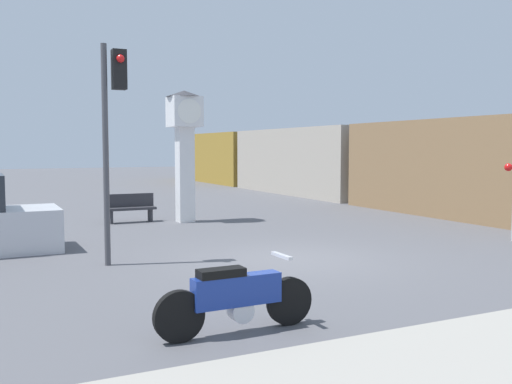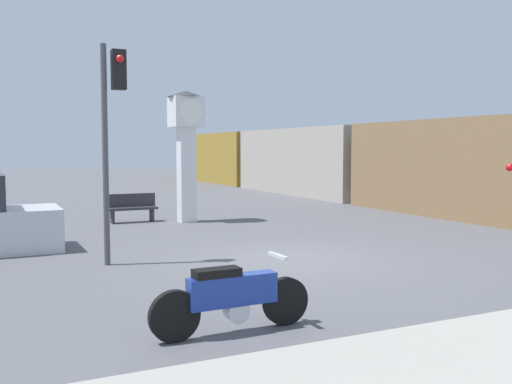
{
  "view_description": "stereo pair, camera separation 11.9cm",
  "coord_description": "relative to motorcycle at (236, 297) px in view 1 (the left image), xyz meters",
  "views": [
    {
      "loc": [
        -5.91,
        -10.65,
        2.41
      ],
      "look_at": [
        -0.1,
        1.43,
        1.37
      ],
      "focal_mm": 40.0,
      "sensor_mm": 36.0,
      "label": 1
    },
    {
      "loc": [
        -5.81,
        -10.7,
        2.41
      ],
      "look_at": [
        -0.1,
        1.43,
        1.37
      ],
      "focal_mm": 40.0,
      "sensor_mm": 36.0,
      "label": 2
    }
  ],
  "objects": [
    {
      "name": "traffic_light",
      "position": [
        -0.5,
        5.08,
        2.6
      ],
      "size": [
        0.5,
        0.35,
        4.49
      ],
      "color": "#47474C",
      "rests_on": "ground_plane"
    },
    {
      "name": "motorcycle",
      "position": [
        0.0,
        0.0,
        0.0
      ],
      "size": [
        2.23,
        0.48,
        0.98
      ],
      "rotation": [
        0.0,
        0.0,
        0.02
      ],
      "color": "black",
      "rests_on": "ground_plane"
    },
    {
      "name": "freight_train",
      "position": [
        12.4,
        19.33,
        1.23
      ],
      "size": [
        2.8,
        34.13,
        3.4
      ],
      "color": "olive",
      "rests_on": "ground_plane"
    },
    {
      "name": "clock_tower",
      "position": [
        3.01,
        10.95,
        2.35
      ],
      "size": [
        1.16,
        1.16,
        4.24
      ],
      "color": "white",
      "rests_on": "ground_plane"
    },
    {
      "name": "ground_plane",
      "position": [
        3.0,
        4.0,
        -0.47
      ],
      "size": [
        120.0,
        120.0,
        0.0
      ],
      "primitive_type": "plane",
      "color": "#56565B"
    },
    {
      "name": "bench",
      "position": [
        1.37,
        11.65,
        0.02
      ],
      "size": [
        1.6,
        0.44,
        0.92
      ],
      "color": "#2D2D33",
      "rests_on": "ground_plane"
    }
  ]
}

